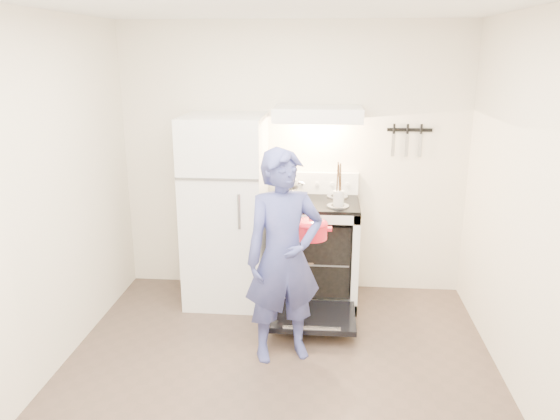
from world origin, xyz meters
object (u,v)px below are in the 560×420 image
object	(u,v)px
tea_kettle	(290,183)
person	(284,257)
dutch_oven	(311,231)
stove_body	(315,253)
refrigerator	(226,211)

from	to	relation	value
tea_kettle	person	world-z (taller)	person
tea_kettle	dutch_oven	bearing A→B (deg)	-73.86
dutch_oven	person	bearing A→B (deg)	-116.63
stove_body	refrigerator	bearing A→B (deg)	-178.23
refrigerator	tea_kettle	bearing A→B (deg)	15.05
stove_body	person	size ratio (longest dim) A/B	0.58
tea_kettle	person	xyz separation A→B (m)	(0.04, -1.12, -0.29)
stove_body	person	world-z (taller)	person
tea_kettle	dutch_oven	distance (m)	0.81
refrigerator	stove_body	size ratio (longest dim) A/B	1.85
refrigerator	stove_body	world-z (taller)	refrigerator
refrigerator	tea_kettle	world-z (taller)	refrigerator
stove_body	dutch_oven	bearing A→B (deg)	-92.32
stove_body	tea_kettle	bearing A→B (deg)	152.46
stove_body	person	bearing A→B (deg)	-101.82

